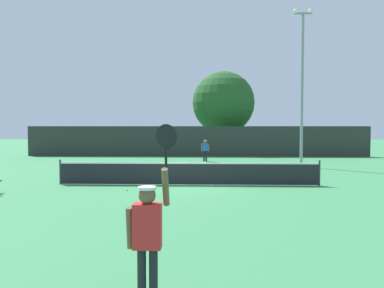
{
  "coord_description": "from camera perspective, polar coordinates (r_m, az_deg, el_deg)",
  "views": [
    {
      "loc": [
        0.71,
        -16.01,
        2.47
      ],
      "look_at": [
        -0.02,
        5.21,
        1.52
      ],
      "focal_mm": 35.34,
      "sensor_mm": 36.0,
      "label": 1
    }
  ],
  "objects": [
    {
      "name": "ground_plane",
      "position": [
        16.22,
        -0.56,
        -6.2
      ],
      "size": [
        120.0,
        120.0,
        0.0
      ],
      "primitive_type": "plane",
      "color": "#387F4C"
    },
    {
      "name": "tennis_ball",
      "position": [
        14.94,
        -9.77,
        -6.86
      ],
      "size": [
        0.07,
        0.07,
        0.07
      ],
      "primitive_type": "sphere",
      "color": "#CCE033",
      "rests_on": "ground"
    },
    {
      "name": "light_pole",
      "position": [
        24.55,
        16.29,
        9.39
      ],
      "size": [
        1.18,
        0.28,
        9.69
      ],
      "color": "gray",
      "rests_on": "ground"
    },
    {
      "name": "parked_car_near",
      "position": [
        39.78,
        4.17,
        0.12
      ],
      "size": [
        2.02,
        4.25,
        1.69
      ],
      "rotation": [
        0.0,
        0.0,
        0.03
      ],
      "color": "red",
      "rests_on": "ground"
    },
    {
      "name": "player_serving",
      "position": [
        5.27,
        -6.62,
        -12.44
      ],
      "size": [
        0.68,
        0.4,
        2.52
      ],
      "color": "red",
      "rests_on": "ground"
    },
    {
      "name": "tennis_net",
      "position": [
        16.14,
        -0.56,
        -4.4
      ],
      "size": [
        11.15,
        0.08,
        1.07
      ],
      "color": "#232328",
      "rests_on": "ground"
    },
    {
      "name": "parked_car_mid",
      "position": [
        38.67,
        16.58,
        -0.05
      ],
      "size": [
        2.31,
        4.37,
        1.69
      ],
      "rotation": [
        0.0,
        0.0,
        -0.1
      ],
      "color": "black",
      "rests_on": "ground"
    },
    {
      "name": "perimeter_fence",
      "position": [
        31.86,
        0.69,
        0.41
      ],
      "size": [
        28.91,
        0.12,
        2.55
      ],
      "primitive_type": "cube",
      "color": "#2D332D",
      "rests_on": "ground"
    },
    {
      "name": "player_receiving",
      "position": [
        27.12,
        2.0,
        -0.69
      ],
      "size": [
        0.57,
        0.23,
        1.54
      ],
      "rotation": [
        0.0,
        0.0,
        3.14
      ],
      "color": "blue",
      "rests_on": "ground"
    },
    {
      "name": "large_tree",
      "position": [
        36.14,
        4.78,
        6.21
      ],
      "size": [
        5.89,
        5.89,
        7.73
      ],
      "color": "brown",
      "rests_on": "ground"
    }
  ]
}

